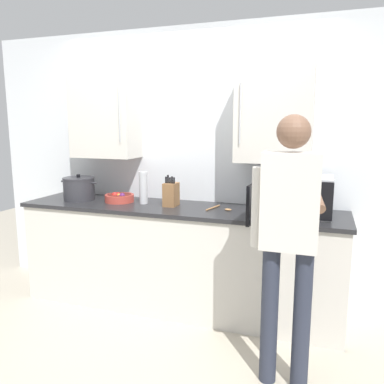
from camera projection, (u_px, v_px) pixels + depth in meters
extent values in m
plane|color=#B7AD99|center=(144.00, 348.00, 2.92)|extent=(9.35, 9.35, 0.00)
cube|color=silver|center=(191.00, 165.00, 3.72)|extent=(4.27, 0.10, 2.55)
cube|color=beige|center=(105.00, 115.00, 3.70)|extent=(0.62, 0.32, 0.80)
cylinder|color=#B7BABF|center=(119.00, 115.00, 3.45)|extent=(0.01, 0.01, 0.48)
cube|color=beige|center=(274.00, 114.00, 3.19)|extent=(0.62, 0.32, 0.80)
cylinder|color=#B7BABF|center=(240.00, 114.00, 3.10)|extent=(0.01, 0.01, 0.48)
cube|color=beige|center=(178.00, 259.00, 3.52)|extent=(2.87, 0.61, 0.91)
cube|color=#232326|center=(178.00, 209.00, 3.44)|extent=(2.91, 0.65, 0.03)
cube|color=black|center=(167.00, 315.00, 3.32)|extent=(2.87, 0.04, 0.09)
cube|color=#B7BABF|center=(298.00, 195.00, 3.12)|extent=(0.53, 0.41, 0.32)
cube|color=beige|center=(289.00, 195.00, 3.14)|extent=(0.34, 0.35, 0.25)
cube|color=black|center=(323.00, 201.00, 2.87)|extent=(0.15, 0.01, 0.29)
cube|color=black|center=(255.00, 202.00, 2.85)|extent=(0.06, 0.38, 0.29)
cylinder|color=#AD3D33|center=(119.00, 198.00, 3.65)|extent=(0.27, 0.27, 0.07)
cylinder|color=#561E19|center=(119.00, 197.00, 3.65)|extent=(0.23, 0.23, 0.05)
sphere|color=red|center=(118.00, 195.00, 3.64)|extent=(0.05, 0.05, 0.05)
sphere|color=#5B9333|center=(114.00, 195.00, 3.64)|extent=(0.04, 0.04, 0.04)
sphere|color=red|center=(115.00, 195.00, 3.62)|extent=(0.06, 0.06, 0.06)
sphere|color=orange|center=(119.00, 196.00, 3.61)|extent=(0.04, 0.04, 0.04)
sphere|color=#511E5B|center=(122.00, 196.00, 3.59)|extent=(0.05, 0.05, 0.05)
cylinder|color=#2D2D33|center=(79.00, 189.00, 3.73)|extent=(0.29, 0.29, 0.20)
cylinder|color=#2D2D33|center=(78.00, 178.00, 3.72)|extent=(0.30, 0.30, 0.02)
cylinder|color=black|center=(78.00, 176.00, 3.71)|extent=(0.04, 0.04, 0.03)
cylinder|color=#2D2D33|center=(64.00, 181.00, 3.78)|extent=(0.05, 0.02, 0.02)
cylinder|color=#2D2D33|center=(94.00, 183.00, 3.67)|extent=(0.05, 0.02, 0.02)
cylinder|color=#B7BABF|center=(143.00, 189.00, 3.55)|extent=(0.08, 0.08, 0.27)
cylinder|color=#B7BABF|center=(143.00, 173.00, 3.52)|extent=(0.08, 0.08, 0.03)
cylinder|color=#A37547|center=(213.00, 208.00, 3.35)|extent=(0.07, 0.23, 0.01)
ellipsoid|color=#A37547|center=(228.00, 210.00, 3.28)|extent=(0.07, 0.06, 0.02)
cube|color=brown|center=(171.00, 194.00, 3.45)|extent=(0.11, 0.15, 0.21)
cylinder|color=black|center=(166.00, 180.00, 3.42)|extent=(0.02, 0.02, 0.06)
cylinder|color=black|center=(168.00, 179.00, 3.41)|extent=(0.02, 0.02, 0.07)
cylinder|color=black|center=(170.00, 180.00, 3.41)|extent=(0.02, 0.02, 0.05)
cylinder|color=black|center=(172.00, 180.00, 3.40)|extent=(0.02, 0.02, 0.06)
cylinder|color=black|center=(174.00, 180.00, 3.40)|extent=(0.02, 0.02, 0.05)
cylinder|color=#282D3D|center=(269.00, 315.00, 2.48)|extent=(0.11, 0.11, 0.91)
cylinder|color=#282D3D|center=(302.00, 320.00, 2.41)|extent=(0.11, 0.11, 0.91)
cube|color=silver|center=(291.00, 201.00, 2.31)|extent=(0.34, 0.20, 0.59)
sphere|color=brown|center=(294.00, 132.00, 2.24)|extent=(0.20, 0.20, 0.20)
cylinder|color=brown|center=(310.00, 180.00, 2.50)|extent=(0.23, 0.56, 0.33)
cylinder|color=silver|center=(257.00, 207.00, 2.39)|extent=(0.07, 0.07, 0.50)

